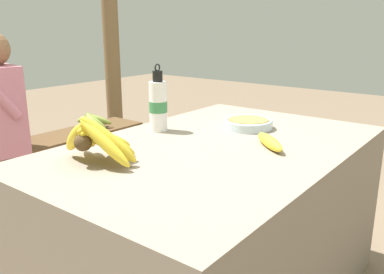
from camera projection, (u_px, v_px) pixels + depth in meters
The scene contains 8 objects.
market_counter at pixel (214, 226), 1.67m from camera, with size 1.41×0.92×0.69m.
banana_bunch_ripe at pixel (96, 139), 1.35m from camera, with size 0.22×0.34×0.18m.
serving_bowl at pixel (248, 123), 1.82m from camera, with size 0.22×0.22×0.04m.
water_bottle at pixel (158, 105), 1.75m from camera, with size 0.08×0.08×0.29m.
loose_banana_front at pixel (270, 142), 1.53m from camera, with size 0.18×0.19×0.05m.
wooden_bench at pixel (27, 154), 2.57m from camera, with size 1.75×0.32×0.42m.
banana_bunch_green at pixel (92, 119), 2.93m from camera, with size 0.21×0.30×0.13m.
support_post_far at pixel (109, 7), 3.33m from camera, with size 0.13×0.13×2.56m.
Camera 1 is at (-1.25, -0.85, 1.14)m, focal length 38.00 mm.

